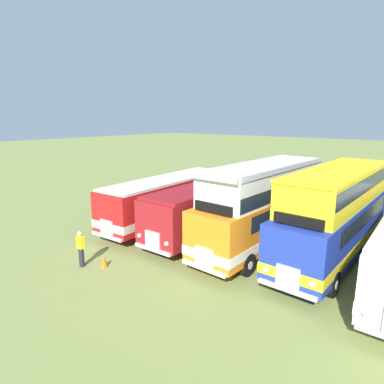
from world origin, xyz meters
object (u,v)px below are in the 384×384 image
Objects in this scene: bus_fourth_in_row at (336,211)px; cone_near_end at (104,261)px; bus_first_in_row at (170,196)px; bus_second_in_row at (211,205)px; marshal_person at (81,249)px; bus_third_in_row at (264,204)px.

cone_near_end is at bearing -136.67° from bus_fourth_in_row.
cone_near_end is (-8.04, -7.58, -2.18)m from bus_fourth_in_row.
bus_first_in_row is 1.08× the size of bus_second_in_row.
marshal_person is at bearing -137.25° from bus_fourth_in_row.
bus_first_in_row is 7.73m from marshal_person.
bus_third_in_row is at bearing -0.56° from bus_first_in_row.
bus_second_in_row is at bearing 74.58° from marshal_person.
bus_second_in_row reaches higher than cone_near_end.
cone_near_end is (-1.23, -6.88, -1.46)m from bus_second_in_row.
bus_fourth_in_row reaches higher than cone_near_end.
bus_second_in_row is 5.79× the size of marshal_person.
marshal_person is at bearing -143.44° from cone_near_end.
bus_first_in_row is 1.07× the size of bus_third_in_row.
marshal_person is at bearing -105.42° from bus_second_in_row.
bus_fourth_in_row is at bearing 42.75° from marshal_person.
bus_fourth_in_row reaches higher than bus_first_in_row.
bus_second_in_row reaches higher than marshal_person.
bus_third_in_row is at bearing 56.00° from cone_near_end.
bus_third_in_row is 9.40m from marshal_person.
bus_first_in_row and bus_second_in_row have the same top height.
bus_fourth_in_row is (6.81, 0.70, 0.72)m from bus_second_in_row.
bus_third_in_row is 17.37× the size of cone_near_end.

